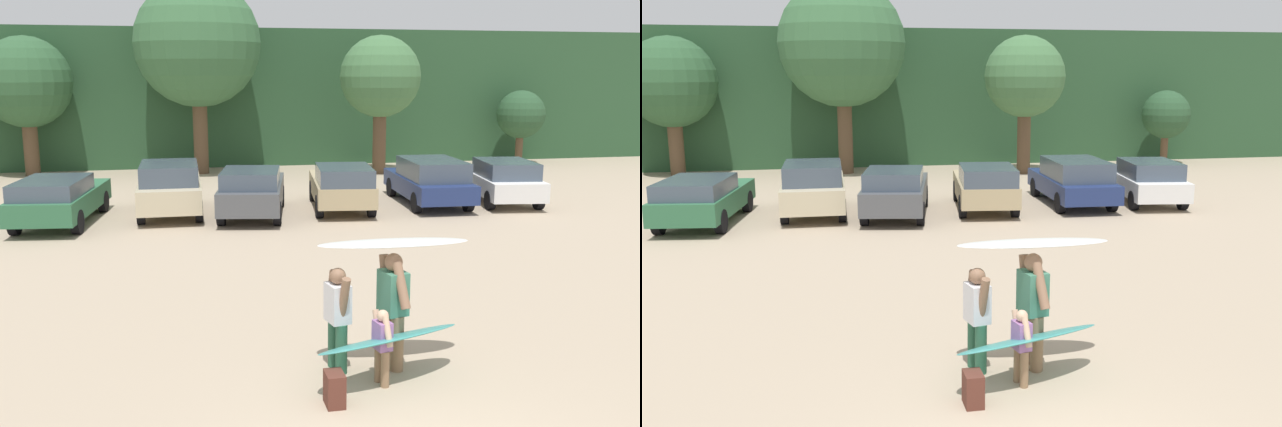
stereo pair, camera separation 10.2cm
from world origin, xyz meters
TOP-DOWN VIEW (x-y plane):
  - hillside_ridge at (0.00, 31.89)m, footprint 108.00×12.00m
  - tree_center_right at (-8.58, 24.78)m, footprint 3.78×3.78m
  - tree_left at (-1.52, 24.04)m, footprint 5.34×5.34m
  - tree_far_left at (6.02, 22.55)m, footprint 3.44×3.44m
  - tree_center_left at (13.54, 24.39)m, footprint 2.27×2.27m
  - parked_car_forest_green at (-5.86, 14.34)m, footprint 2.37×4.82m
  - parked_car_champagne at (-2.76, 15.13)m, footprint 1.88×4.25m
  - parked_car_dark_gray at (-0.33, 14.35)m, footprint 2.51×4.60m
  - parked_car_tan at (2.54, 14.78)m, footprint 2.27×4.47m
  - parked_car_navy at (5.61, 15.18)m, footprint 2.07×4.73m
  - parked_car_white at (8.10, 14.96)m, footprint 2.28×4.24m
  - person_adult at (0.53, 2.98)m, footprint 0.40×0.82m
  - person_child at (0.22, 2.44)m, footprint 0.25×0.53m
  - person_companion at (-0.28, 3.04)m, footprint 0.36×0.70m
  - surfboard_white at (0.56, 3.08)m, footprint 2.26×0.71m
  - surfboard_teal at (0.34, 2.49)m, footprint 2.38×1.33m
  - backpack_dropped at (-0.56, 1.96)m, footprint 0.24×0.34m

SIDE VIEW (x-z plane):
  - backpack_dropped at x=-0.56m, z-range 0.00..0.45m
  - person_child at x=0.22m, z-range 0.07..1.16m
  - surfboard_teal at x=0.34m, z-range 0.50..0.77m
  - parked_car_forest_green at x=-5.86m, z-range 0.06..1.46m
  - parked_car_white at x=8.10m, z-range 0.04..1.49m
  - parked_car_tan at x=2.54m, z-range 0.05..1.54m
  - parked_car_dark_gray at x=-0.33m, z-range 0.05..1.55m
  - parked_car_navy at x=5.61m, z-range 0.05..1.58m
  - parked_car_champagne at x=-2.76m, z-range 0.05..1.67m
  - person_companion at x=-0.28m, z-range 0.10..1.64m
  - person_adult at x=0.53m, z-range 0.11..1.84m
  - surfboard_white at x=0.56m, z-range 1.81..1.90m
  - tree_center_left at x=13.54m, z-range 0.59..4.08m
  - hillside_ridge at x=0.00m, z-range 0.00..6.29m
  - tree_center_right at x=-8.58m, z-range 0.97..6.77m
  - tree_far_left at x=6.02m, z-range 1.15..7.01m
  - tree_left at x=-1.52m, z-range 1.39..9.57m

